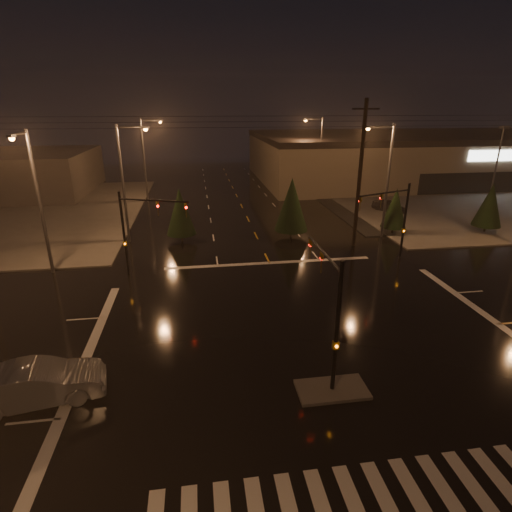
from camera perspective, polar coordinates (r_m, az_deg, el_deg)
The scene contains 21 objects.
ground at distance 21.38m, azimuth 7.30°, elevation -11.82°, with size 140.00×140.00×0.00m, color black.
sidewalk_ne at distance 60.07m, azimuth 27.95°, elevation 7.38°, with size 36.00×36.00×0.12m, color #46443F.
median_island at distance 18.25m, azimuth 10.80°, elevation -18.23°, with size 3.00×1.60×0.15m, color #46443F.
crosswalk at distance 15.06m, azimuth 17.78°, elevation -29.96°, with size 15.00×2.60×0.01m, color beige.
stop_bar_far at distance 30.95m, azimuth 1.93°, elevation -0.99°, with size 16.00×0.50×0.01m, color beige.
retail_building at distance 75.38m, azimuth 24.56°, elevation 13.11°, with size 60.20×28.30×7.20m.
signal_mast_median at distance 16.99m, azimuth 10.62°, elevation -6.57°, with size 0.25×4.59×6.00m.
signal_mast_ne at distance 32.06m, azimuth 19.34°, elevation 5.73°, with size 4.84×1.86×6.00m.
signal_mast_nw at distance 28.78m, azimuth -16.66°, elevation 4.41°, with size 4.84×1.86×6.00m.
streetlight_1 at distance 36.22m, azimuth -18.09°, elevation 10.75°, with size 2.77×0.32×10.00m.
streetlight_2 at distance 51.93m, azimuth -15.41°, elevation 13.75°, with size 2.77×0.32×10.00m.
streetlight_3 at distance 37.55m, azimuth 17.97°, elevation 11.09°, with size 2.77×0.32×10.00m.
streetlight_4 at distance 56.05m, azimuth 8.94°, elevation 14.68°, with size 2.77×0.32×10.00m.
streetlight_5 at distance 30.94m, azimuth -28.88°, elevation 7.66°, with size 0.32×2.77×10.00m.
utility_pole_1 at distance 34.39m, azimuth 14.62°, elevation 11.17°, with size 2.20×0.32×12.00m.
conifer_0 at distance 39.45m, azimuth 19.24°, elevation 6.47°, with size 2.33×2.33×4.34m.
conifer_1 at distance 43.61m, azimuth 30.41°, elevation 6.32°, with size 2.58×2.58×4.73m.
conifer_3 at distance 35.76m, azimuth -10.77°, elevation 6.26°, with size 2.62×2.62×4.79m.
conifer_4 at distance 36.41m, azimuth 5.11°, elevation 7.35°, with size 3.05×3.05×5.47m.
car_parked at distance 48.35m, azimuth 18.51°, elevation 6.78°, with size 1.63×4.06×1.38m, color black.
car_crossing at distance 19.18m, azimuth -28.72°, elevation -15.72°, with size 1.80×5.15×1.70m, color #515558.
Camera 1 is at (-5.26, -17.28, 11.43)m, focal length 28.00 mm.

